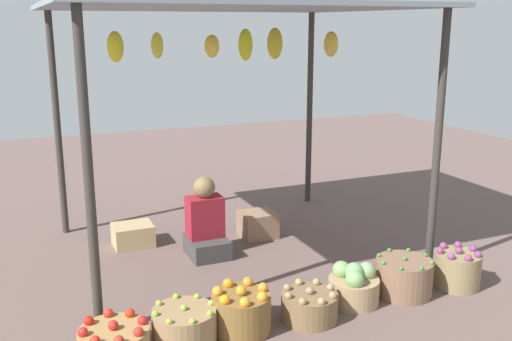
% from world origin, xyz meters
% --- Properties ---
extents(ground_plane, '(14.00, 14.00, 0.00)m').
position_xyz_m(ground_plane, '(0.00, 0.00, 0.00)').
color(ground_plane, brown).
extents(market_stall_structure, '(3.25, 2.64, 2.36)m').
position_xyz_m(market_stall_structure, '(0.01, 0.02, 2.18)').
color(market_stall_structure, '#38332D').
rests_on(market_stall_structure, ground).
extents(vendor_person, '(0.36, 0.44, 0.78)m').
position_xyz_m(vendor_person, '(-0.28, -0.03, 0.30)').
color(vendor_person, '#3C3A3B').
rests_on(vendor_person, ground).
extents(basket_limes, '(0.45, 0.45, 0.29)m').
position_xyz_m(basket_limes, '(-0.94, -1.52, 0.13)').
color(basket_limes, '#98754F').
rests_on(basket_limes, ground).
extents(basket_oranges, '(0.43, 0.43, 0.35)m').
position_xyz_m(basket_oranges, '(-0.51, -1.52, 0.15)').
color(basket_oranges, brown).
rests_on(basket_oranges, ground).
extents(basket_potatoes, '(0.43, 0.43, 0.26)m').
position_xyz_m(basket_potatoes, '(0.03, -1.56, 0.11)').
color(basket_potatoes, brown).
rests_on(basket_potatoes, ground).
extents(basket_cabbages, '(0.41, 0.41, 0.34)m').
position_xyz_m(basket_cabbages, '(0.49, -1.46, 0.15)').
color(basket_cabbages, tan).
rests_on(basket_cabbages, ground).
extents(basket_green_chilies, '(0.47, 0.47, 0.33)m').
position_xyz_m(basket_green_chilies, '(0.95, -1.49, 0.15)').
color(basket_green_chilies, '#7F5E46').
rests_on(basket_green_chilies, ground).
extents(basket_purple_onions, '(0.39, 0.39, 0.36)m').
position_xyz_m(basket_purple_onions, '(1.46, -1.55, 0.16)').
color(basket_purple_onions, '#8B7850').
rests_on(basket_purple_onions, ground).
extents(wooden_crate_near_vendor, '(0.39, 0.33, 0.22)m').
position_xyz_m(wooden_crate_near_vendor, '(-0.88, 0.49, 0.11)').
color(wooden_crate_near_vendor, tan).
rests_on(wooden_crate_near_vendor, ground).
extents(wooden_crate_stacked_rear, '(0.36, 0.33, 0.27)m').
position_xyz_m(wooden_crate_stacked_rear, '(0.38, 0.23, 0.13)').
color(wooden_crate_stacked_rear, '#8B694F').
rests_on(wooden_crate_stacked_rear, ground).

